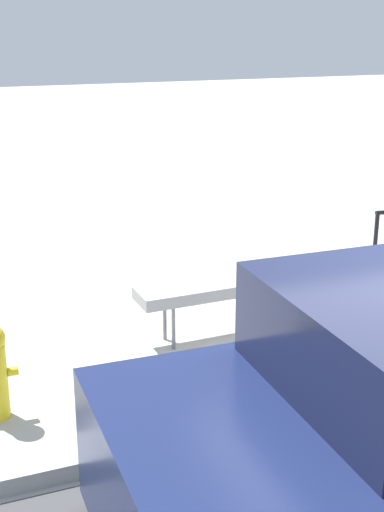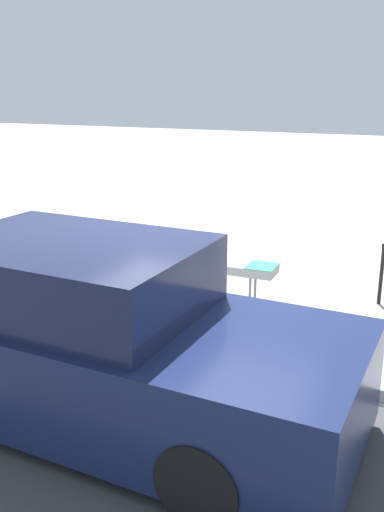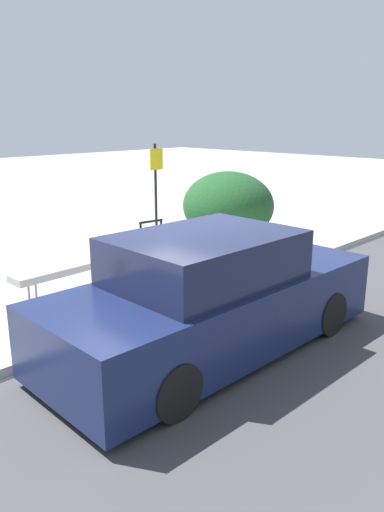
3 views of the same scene
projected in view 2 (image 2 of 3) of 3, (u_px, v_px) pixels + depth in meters
The scene contains 5 objects.
ground_plane at pixel (185, 356), 6.05m from camera, with size 60.00×60.00×0.00m, color #ADAAA3.
curb at pixel (185, 351), 6.03m from camera, with size 60.00×0.20×0.13m.
bench at pixel (205, 263), 7.57m from camera, with size 1.96×0.46×0.56m.
fire_hydrant at pixel (28, 262), 7.90m from camera, with size 0.36×0.22×0.77m.
parked_car_near at pixel (88, 338), 4.88m from camera, with size 4.59×1.87×1.53m.
Camera 2 is at (2.39, -4.95, 2.75)m, focal length 40.00 mm.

